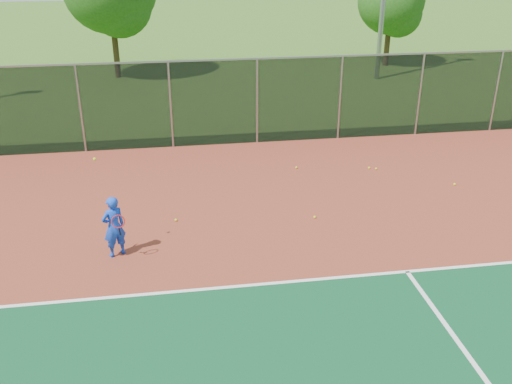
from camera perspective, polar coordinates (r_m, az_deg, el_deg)
ground at (r=10.46m, az=10.79°, el=-17.67°), size 120.00×120.00×0.00m
court_apron at (r=11.92m, az=7.68°, el=-11.32°), size 30.00×20.00×0.02m
fence_back at (r=20.17m, az=0.11°, el=9.14°), size 30.00×0.06×3.03m
tennis_player at (r=13.54m, az=-14.03°, el=-3.36°), size 0.65×0.70×2.43m
practice_ball_0 at (r=18.33m, az=4.06°, el=2.46°), size 0.07×0.07×0.07m
practice_ball_1 at (r=18.60m, az=11.92°, el=2.30°), size 0.07×0.07×0.07m
practice_ball_2 at (r=18.08m, az=19.24°, el=0.74°), size 0.07×0.07×0.07m
practice_ball_3 at (r=15.13m, az=-8.01°, el=-2.78°), size 0.07×0.07×0.07m
practice_ball_4 at (r=18.62m, az=11.24°, el=2.39°), size 0.07×0.07×0.07m
practice_ball_5 at (r=15.21m, az=5.90°, el=-2.51°), size 0.07×0.07×0.07m
tree_back_mid at (r=33.39m, az=13.56°, el=17.81°), size 3.62×3.62×5.32m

